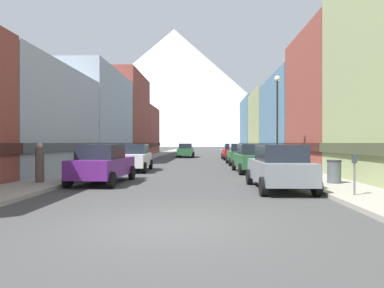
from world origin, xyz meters
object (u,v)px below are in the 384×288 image
car_right_3 (232,152)px  car_driving_1 (186,150)px  streetlamp_right (277,108)px  potted_plant_1 (103,160)px  car_right_2 (240,154)px  car_right_0 (279,167)px  pedestrian_0 (40,164)px  car_driving_0 (186,150)px  parking_meter_near (354,169)px  potted_plant_0 (107,159)px  car_left_0 (103,164)px  car_right_1 (252,158)px  trash_bin_right (334,171)px  car_left_1 (134,157)px

car_right_3 → car_driving_1: 7.69m
streetlamp_right → potted_plant_1: bearing=159.5°
car_right_2 → car_right_3: (0.00, 8.44, 0.00)m
car_right_0 → pedestrian_0: 10.09m
car_right_3 → car_driving_0: size_ratio=1.01×
car_driving_1 → parking_meter_near: size_ratio=3.31×
parking_meter_near → potted_plant_1: bearing=131.5°
parking_meter_near → potted_plant_0: (-12.75, 15.39, -0.43)m
car_left_0 → potted_plant_1: size_ratio=5.78×
car_right_1 → car_right_3: (-0.00, 15.97, 0.00)m
car_right_1 → potted_plant_1: bearing=157.1°
trash_bin_right → car_right_2: bearing=100.3°
car_right_0 → car_right_3: 23.63m
car_left_1 → streetlamp_right: bearing=-5.9°
trash_bin_right → pedestrian_0: size_ratio=0.58×
car_right_1 → parking_meter_near: 10.05m
car_right_2 → car_right_3: same height
potted_plant_1 → pedestrian_0: 11.39m
car_right_3 → pedestrian_0: size_ratio=2.60×
car_right_2 → parking_meter_near: car_right_2 is taller
car_left_0 → car_right_0: 7.82m
car_driving_0 → potted_plant_1: bearing=-106.4°
car_left_0 → car_right_0: size_ratio=1.01×
car_left_0 → car_left_1: (-0.00, 6.72, 0.00)m
car_left_0 → car_left_1: same height
car_left_1 → car_right_0: bearing=-48.4°
car_driving_1 → car_right_3: bearing=-45.4°
car_right_1 → streetlamp_right: 3.45m
car_right_3 → car_left_0: bearing=-109.2°
car_driving_1 → car_driving_0: bearing=90.0°
car_left_1 → parking_meter_near: (9.55, -10.75, 0.11)m
car_left_0 → car_driving_0: (2.20, 28.73, 0.00)m
car_driving_1 → trash_bin_right: size_ratio=4.49×
car_right_3 → parking_meter_near: bearing=-85.7°
car_right_2 → parking_meter_near: size_ratio=3.32×
car_left_0 → pedestrian_0: (-2.45, -0.97, 0.04)m
car_right_2 → pedestrian_0: size_ratio=2.59×
potted_plant_0 → pedestrian_0: (0.75, -12.33, 0.35)m
car_left_1 → streetlamp_right: 9.71m
trash_bin_right → streetlamp_right: 7.39m
car_right_2 → potted_plant_0: bearing=-169.5°
car_right_0 → potted_plant_1: 16.31m
car_driving_0 → car_right_0: bearing=-80.0°
parking_meter_near → potted_plant_1: size_ratio=1.72×
car_right_0 → car_driving_0: (-5.40, 30.56, 0.00)m
car_right_3 → car_driving_1: bearing=134.6°
car_left_1 → car_right_1: size_ratio=1.00×
parking_meter_near → potted_plant_0: bearing=129.6°
car_right_1 → car_driving_0: bearing=103.3°
car_driving_1 → potted_plant_0: size_ratio=5.15×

